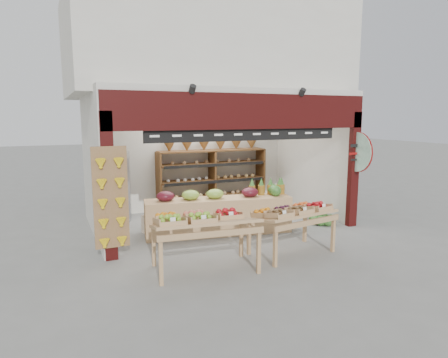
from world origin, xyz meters
TOP-DOWN VIEW (x-y plane):
  - ground at (0.00, 0.00)m, footprint 60.00×60.00m
  - shop_structure at (0.00, 1.61)m, footprint 6.36×5.12m
  - banana_board at (-2.73, -1.17)m, footprint 0.60×0.15m
  - gift_sign at (2.75, -1.15)m, footprint 0.04×0.93m
  - back_shelving at (0.46, 1.95)m, footprint 3.09×0.51m
  - refrigerator at (-2.22, 1.64)m, footprint 0.81×0.81m
  - cardboard_stack at (-1.38, 0.35)m, footprint 1.07×0.80m
  - mid_counter at (-0.35, -0.38)m, footprint 3.24×1.16m
  - display_table_left at (-1.50, -2.15)m, footprint 1.82×1.15m
  - display_table_right at (0.40, -2.09)m, footprint 1.66×1.09m
  - watermelon_pile at (2.19, -0.68)m, footprint 0.61×0.61m

SIDE VIEW (x-z plane):
  - ground at x=0.00m, z-range 0.00..0.00m
  - watermelon_pile at x=2.19m, z-range -0.08..0.39m
  - cardboard_stack at x=-1.38m, z-range -0.10..0.63m
  - mid_counter at x=-0.35m, z-range -0.07..0.95m
  - display_table_right at x=0.40m, z-range 0.28..1.27m
  - refrigerator at x=-2.22m, z-range 0.00..1.69m
  - display_table_left at x=-1.50m, z-range 0.30..1.39m
  - banana_board at x=-2.73m, z-range 0.22..2.02m
  - back_shelving at x=0.46m, z-range 0.25..2.16m
  - gift_sign at x=2.75m, z-range 1.29..2.21m
  - shop_structure at x=0.00m, z-range 1.22..6.62m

